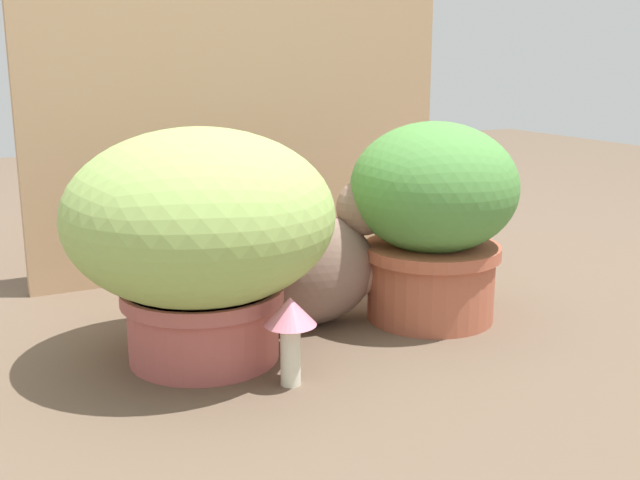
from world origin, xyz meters
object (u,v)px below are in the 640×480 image
at_px(cat, 318,262).
at_px(mushroom_ornament_pink, 290,322).
at_px(grass_planter, 200,231).
at_px(leafy_planter, 433,214).

relative_size(cat, mushroom_ornament_pink, 2.55).
height_order(cat, mushroom_ornament_pink, cat).
distance_m(grass_planter, leafy_planter, 0.47).
relative_size(leafy_planter, cat, 1.05).
relative_size(grass_planter, mushroom_ornament_pink, 3.11).
xyz_separation_m(grass_planter, leafy_planter, (0.47, -0.01, -0.01)).
relative_size(grass_planter, leafy_planter, 1.16).
relative_size(grass_planter, cat, 1.22).
height_order(leafy_planter, mushroom_ornament_pink, leafy_planter).
bearing_deg(mushroom_ornament_pink, leafy_planter, 23.22).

